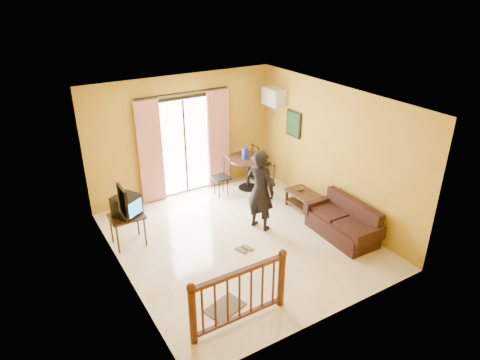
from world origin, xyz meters
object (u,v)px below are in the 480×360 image
television (127,206)px  coffee_table (305,199)px  dining_table (248,164)px  standing_person (260,190)px  sofa (344,223)px

television → coffee_table: size_ratio=0.66×
dining_table → coffee_table: dining_table is taller
standing_person → coffee_table: bearing=-108.3°
coffee_table → television: bearing=169.4°
television → dining_table: bearing=-15.0°
standing_person → television: bearing=49.9°
dining_table → standing_person: (-0.76, -1.66, 0.21)m
dining_table → coffee_table: bearing=-72.5°
television → sofa: bearing=-57.3°
coffee_table → sofa: 1.21m
coffee_table → standing_person: size_ratio=0.53×
sofa → standing_person: (-1.25, 1.12, 0.57)m
dining_table → sofa: size_ratio=0.62×
television → dining_table: 3.35m
television → coffee_table: 3.82m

